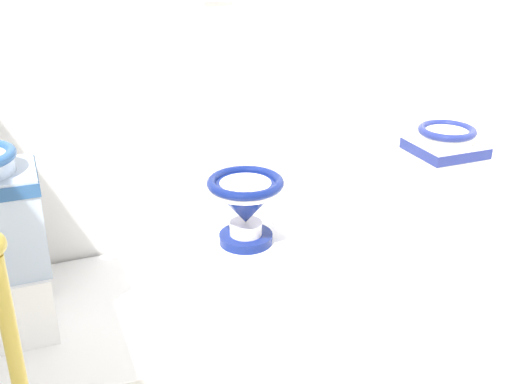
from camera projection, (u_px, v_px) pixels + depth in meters
The scene contains 6 objects.
display_platform at pixel (250, 292), 2.80m from camera, with size 3.13×0.94×0.13m, color white.
plinth_block_squat_floral at pixel (1, 300), 2.38m from camera, with size 0.38×0.34×0.28m, color white.
plinth_block_slender_white at pixel (246, 258), 2.79m from camera, with size 0.38×0.33×0.17m, color white.
antique_toilet_slender_white at pixel (246, 202), 2.68m from camera, with size 0.33×0.33×0.31m.
plinth_block_leftmost at pixel (435, 222), 3.12m from camera, with size 0.39×0.37×0.17m, color white.
antique_toilet_leftmost at pixel (442, 166), 2.99m from camera, with size 0.31×0.30×0.42m.
Camera 1 is at (1.11, -0.20, 1.62)m, focal length 43.17 mm.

